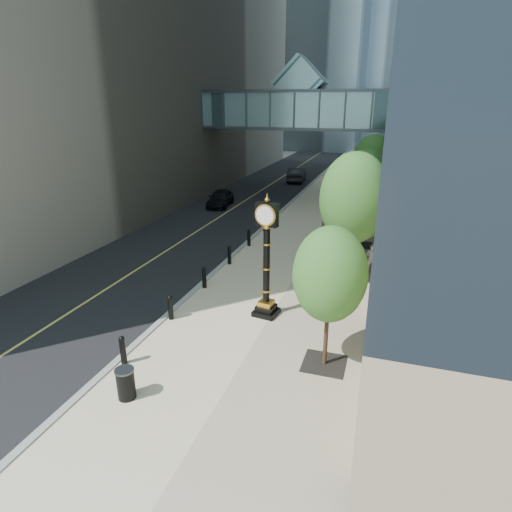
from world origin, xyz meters
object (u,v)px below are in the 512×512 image
(street_clock, at_px, (266,266))
(trash_bin, at_px, (126,384))
(pedestrian, at_px, (371,259))
(car_far, at_px, (297,175))
(car_near, at_px, (220,198))

(street_clock, distance_m, trash_bin, 6.84)
(pedestrian, xyz_separation_m, car_far, (-9.35, 24.36, -0.06))
(street_clock, bearing_deg, pedestrian, 65.95)
(street_clock, relative_size, pedestrian, 3.20)
(pedestrian, distance_m, car_near, 17.06)
(trash_bin, relative_size, car_far, 0.20)
(trash_bin, bearing_deg, pedestrian, 63.16)
(pedestrian, distance_m, car_far, 26.09)
(street_clock, xyz_separation_m, pedestrian, (3.72, 5.87, -1.34))
(street_clock, bearing_deg, car_far, 108.85)
(street_clock, height_order, trash_bin, street_clock)
(trash_bin, relative_size, car_near, 0.23)
(pedestrian, bearing_deg, car_far, -72.38)
(pedestrian, relative_size, car_near, 0.38)
(trash_bin, distance_m, car_far, 36.58)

